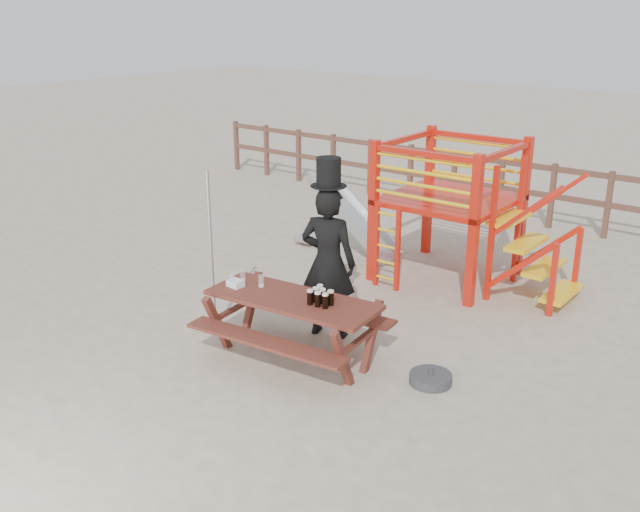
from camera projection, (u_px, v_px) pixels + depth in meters
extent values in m
plane|color=#BFAC94|center=(279.00, 360.00, 8.27)|extent=(60.00, 60.00, 0.00)
cube|color=brown|center=(528.00, 165.00, 13.09)|extent=(15.00, 0.06, 0.10)
cube|color=brown|center=(526.00, 192.00, 13.26)|extent=(15.00, 0.06, 0.10)
cube|color=brown|center=(236.00, 146.00, 17.62)|extent=(0.09, 0.09, 1.20)
cube|color=brown|center=(266.00, 150.00, 17.04)|extent=(0.09, 0.09, 1.20)
cube|color=brown|center=(299.00, 156.00, 16.46)|extent=(0.09, 0.09, 1.20)
cube|color=brown|center=(333.00, 161.00, 15.88)|extent=(0.09, 0.09, 1.20)
cube|color=brown|center=(370.00, 167.00, 15.30)|extent=(0.09, 0.09, 1.20)
cube|color=brown|center=(410.00, 173.00, 14.71)|extent=(0.09, 0.09, 1.20)
cube|color=brown|center=(454.00, 180.00, 14.13)|extent=(0.09, 0.09, 1.20)
cube|color=brown|center=(501.00, 188.00, 13.55)|extent=(0.09, 0.09, 1.20)
cube|color=brown|center=(552.00, 196.00, 12.97)|extent=(0.09, 0.09, 1.20)
cube|color=brown|center=(608.00, 205.00, 12.39)|extent=(0.09, 0.09, 1.20)
cube|color=red|center=(373.00, 212.00, 10.34)|extent=(0.12, 0.12, 2.10)
cube|color=red|center=(474.00, 232.00, 9.41)|extent=(0.12, 0.12, 2.10)
cube|color=red|center=(429.00, 191.00, 11.53)|extent=(0.12, 0.12, 2.10)
cube|color=red|center=(523.00, 207.00, 10.60)|extent=(0.12, 0.12, 2.10)
cube|color=red|center=(449.00, 200.00, 10.42)|extent=(1.72, 1.72, 0.08)
cube|color=red|center=(424.00, 154.00, 9.56)|extent=(1.60, 0.08, 0.08)
cube|color=red|center=(478.00, 137.00, 10.75)|extent=(1.60, 0.08, 0.08)
cube|color=red|center=(405.00, 139.00, 10.62)|extent=(0.08, 1.60, 0.08)
cube|color=red|center=(505.00, 152.00, 9.69)|extent=(0.08, 1.60, 0.08)
cylinder|color=yellow|center=(422.00, 199.00, 9.77)|extent=(1.50, 0.05, 0.05)
cylinder|color=yellow|center=(475.00, 178.00, 10.96)|extent=(1.50, 0.05, 0.05)
cylinder|color=yellow|center=(423.00, 186.00, 9.71)|extent=(1.50, 0.05, 0.05)
cylinder|color=yellow|center=(476.00, 166.00, 10.90)|extent=(1.50, 0.05, 0.05)
cylinder|color=yellow|center=(424.00, 173.00, 9.65)|extent=(1.50, 0.05, 0.05)
cylinder|color=yellow|center=(477.00, 154.00, 10.84)|extent=(1.50, 0.05, 0.05)
cylinder|color=yellow|center=(424.00, 160.00, 9.59)|extent=(1.50, 0.05, 0.05)
cylinder|color=yellow|center=(478.00, 143.00, 10.78)|extent=(1.50, 0.05, 0.05)
cube|color=red|center=(376.00, 246.00, 10.28)|extent=(0.06, 0.06, 1.20)
cube|color=red|center=(398.00, 251.00, 10.07)|extent=(0.06, 0.06, 1.20)
cylinder|color=yellow|center=(386.00, 278.00, 10.33)|extent=(0.36, 0.04, 0.04)
cylinder|color=yellow|center=(386.00, 262.00, 10.25)|extent=(0.36, 0.04, 0.04)
cylinder|color=yellow|center=(387.00, 247.00, 10.17)|extent=(0.36, 0.04, 0.04)
cylinder|color=yellow|center=(387.00, 231.00, 10.09)|extent=(0.36, 0.04, 0.04)
cylinder|color=yellow|center=(388.00, 214.00, 10.01)|extent=(0.36, 0.04, 0.04)
cube|color=yellow|center=(510.00, 219.00, 9.91)|extent=(0.30, 0.90, 0.06)
cube|color=yellow|center=(527.00, 243.00, 9.85)|extent=(0.30, 0.90, 0.06)
cube|color=yellow|center=(544.00, 268.00, 9.78)|extent=(0.30, 0.90, 0.06)
cube|color=yellow|center=(562.00, 293.00, 9.72)|extent=(0.30, 0.90, 0.06)
cube|color=red|center=(521.00, 266.00, 9.50)|extent=(0.95, 0.08, 0.86)
cube|color=red|center=(546.00, 249.00, 10.17)|extent=(0.95, 0.08, 0.86)
cube|color=silver|center=(354.00, 217.00, 11.60)|extent=(1.53, 0.55, 1.21)
cube|color=silver|center=(344.00, 219.00, 11.39)|extent=(1.58, 0.04, 1.28)
cube|color=silver|center=(364.00, 211.00, 11.79)|extent=(1.58, 0.04, 1.28)
cube|color=silver|center=(311.00, 237.00, 12.30)|extent=(0.35, 0.55, 0.05)
cube|color=maroon|center=(293.00, 300.00, 8.05)|extent=(2.06, 0.96, 0.05)
cube|color=maroon|center=(265.00, 342.00, 7.71)|extent=(2.01, 0.49, 0.04)
cube|color=maroon|center=(318.00, 307.00, 8.58)|extent=(2.01, 0.49, 0.04)
cube|color=maroon|center=(235.00, 315.00, 8.60)|extent=(0.21, 1.20, 0.72)
cube|color=maroon|center=(357.00, 348.00, 7.75)|extent=(0.21, 1.20, 0.72)
imported|color=black|center=(328.00, 263.00, 8.60)|extent=(0.79, 0.63, 1.90)
cube|color=#0D8F33|center=(333.00, 241.00, 8.66)|extent=(0.08, 0.04, 0.44)
cylinder|color=black|center=(329.00, 186.00, 8.28)|extent=(0.43, 0.43, 0.01)
cylinder|color=black|center=(329.00, 171.00, 8.23)|extent=(0.29, 0.29, 0.33)
cube|color=white|center=(333.00, 159.00, 8.31)|extent=(0.15, 0.05, 0.04)
cylinder|color=#B2B2B7|center=(211.00, 252.00, 8.75)|extent=(0.05, 0.05, 2.05)
cylinder|color=#36363B|center=(431.00, 379.00, 7.74)|extent=(0.47, 0.47, 0.11)
cylinder|color=#36363B|center=(431.00, 371.00, 7.71)|extent=(0.05, 0.05, 0.09)
cube|color=white|center=(236.00, 283.00, 8.34)|extent=(0.19, 0.15, 0.08)
cylinder|color=black|center=(310.00, 298.00, 7.83)|extent=(0.07, 0.07, 0.15)
cylinder|color=#F5E5C8|center=(310.00, 291.00, 7.80)|extent=(0.07, 0.07, 0.02)
cylinder|color=black|center=(318.00, 300.00, 7.78)|extent=(0.07, 0.07, 0.15)
cylinder|color=#F5E5C8|center=(318.00, 293.00, 7.75)|extent=(0.07, 0.07, 0.02)
cylinder|color=black|center=(325.00, 302.00, 7.73)|extent=(0.07, 0.07, 0.15)
cylinder|color=#F5E5C8|center=(325.00, 294.00, 7.71)|extent=(0.07, 0.07, 0.02)
cylinder|color=black|center=(316.00, 296.00, 7.90)|extent=(0.07, 0.07, 0.15)
cylinder|color=#F5E5C8|center=(316.00, 288.00, 7.87)|extent=(0.07, 0.07, 0.02)
cylinder|color=black|center=(323.00, 297.00, 7.86)|extent=(0.07, 0.07, 0.15)
cylinder|color=#F5E5C8|center=(323.00, 290.00, 7.84)|extent=(0.07, 0.07, 0.02)
cylinder|color=black|center=(331.00, 299.00, 7.82)|extent=(0.07, 0.07, 0.15)
cylinder|color=#F5E5C8|center=(331.00, 291.00, 7.79)|extent=(0.07, 0.07, 0.02)
cylinder|color=black|center=(320.00, 293.00, 7.97)|extent=(0.07, 0.07, 0.15)
cylinder|color=#F5E5C8|center=(320.00, 286.00, 7.94)|extent=(0.07, 0.07, 0.02)
cylinder|color=silver|center=(232.00, 280.00, 8.35)|extent=(0.07, 0.07, 0.15)
cylinder|color=#F5E5C8|center=(232.00, 285.00, 8.37)|extent=(0.06, 0.06, 0.02)
cylinder|color=silver|center=(243.00, 275.00, 8.51)|extent=(0.07, 0.07, 0.15)
cylinder|color=#F5E5C8|center=(243.00, 280.00, 8.53)|extent=(0.06, 0.06, 0.02)
cylinder|color=silver|center=(261.00, 281.00, 8.32)|extent=(0.07, 0.07, 0.15)
cylinder|color=#F5E5C8|center=(261.00, 286.00, 8.34)|extent=(0.06, 0.06, 0.02)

